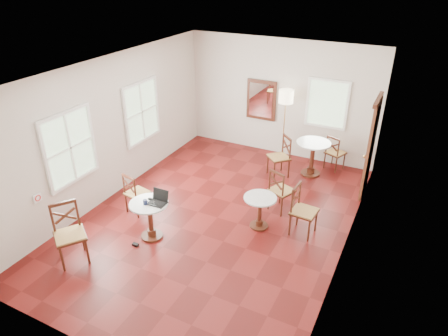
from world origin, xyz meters
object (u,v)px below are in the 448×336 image
cafe_table_near (150,216)px  chair_near_a (136,193)px  chair_mid_a (281,190)px  chair_back_b (280,157)px  chair_mid_b (303,211)px  cafe_table_mid (260,209)px  cafe_table_back (312,155)px  laptop (159,200)px  navy_mug (145,202)px  chair_back_a (335,153)px  water_glass (154,204)px  mouse (150,199)px  floor_lamp (286,101)px  power_adapter (135,245)px  chair_near_b (70,234)px

cafe_table_near → chair_near_a: size_ratio=0.83×
chair_mid_a → chair_back_b: bearing=-47.6°
chair_back_b → chair_mid_b: bearing=-15.3°
cafe_table_mid → cafe_table_back: (0.30, 2.57, 0.11)m
laptop → navy_mug: 0.24m
cafe_table_near → chair_back_a: (2.41, 4.31, -0.02)m
navy_mug → chair_mid_b: bearing=30.2°
cafe_table_mid → water_glass: size_ratio=7.85×
chair_near_a → navy_mug: bearing=151.3°
chair_back_b → cafe_table_back: bearing=75.0°
chair_mid_b → mouse: size_ratio=9.40×
floor_lamp → water_glass: 4.47m
floor_lamp → water_glass: size_ratio=21.72×
chair_mid_b → chair_back_a: (-0.07, 2.91, -0.05)m
power_adapter → chair_near_b: bearing=-132.9°
chair_near_a → mouse: bearing=158.8°
chair_mid_b → floor_lamp: 3.37m
chair_back_b → navy_mug: (-1.34, -3.44, 0.31)m
laptop → power_adapter: bearing=-120.5°
chair_near_b → cafe_table_mid: bearing=-11.7°
cafe_table_near → cafe_table_mid: (1.69, 1.21, -0.05)m
cafe_table_mid → chair_back_a: chair_back_a is taller
chair_back_a → chair_back_b: chair_back_b is taller
navy_mug → power_adapter: size_ratio=1.04×
chair_near_a → water_glass: size_ratio=10.66×
cafe_table_back → laptop: size_ratio=2.61×
chair_back_b → power_adapter: 4.03m
chair_mid_b → laptop: (-2.33, -1.30, 0.32)m
chair_mid_a → power_adapter: 3.07m
cafe_table_near → laptop: bearing=33.0°
floor_lamp → chair_mid_a: bearing=-71.6°
cafe_table_near → power_adapter: 0.58m
navy_mug → chair_near_a: bearing=139.4°
chair_mid_a → laptop: size_ratio=2.94×
chair_near_a → laptop: (0.91, -0.46, 0.36)m
chair_mid_b → chair_back_b: 2.30m
chair_back_b → laptop: 3.49m
cafe_table_mid → laptop: size_ratio=2.06×
mouse → navy_mug: size_ratio=0.91×
cafe_table_mid → water_glass: (-1.54, -1.25, 0.38)m
chair_mid_a → floor_lamp: 2.67m
chair_near_b → cafe_table_back: bearing=5.4°
cafe_table_back → chair_mid_b: size_ratio=0.85×
cafe_table_near → chair_back_b: bearing=68.7°
cafe_table_mid → laptop: (-1.53, -1.11, 0.40)m
cafe_table_back → navy_mug: bearing=-117.6°
mouse → power_adapter: 0.88m
chair_near_b → chair_mid_b: size_ratio=1.09×
chair_near_a → chair_mid_b: bearing=-153.7°
cafe_table_near → cafe_table_mid: 2.08m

